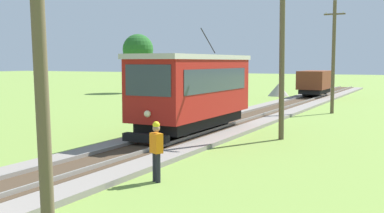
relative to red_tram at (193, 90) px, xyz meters
name	(u,v)px	position (x,y,z in m)	size (l,w,h in m)	color
red_tram	(193,90)	(0.00, 0.00, 0.00)	(2.60, 8.54, 4.79)	maroon
freight_car	(315,82)	(0.00, 25.91, -0.64)	(2.40, 5.20, 2.31)	brown
utility_pole_foreground	(41,67)	(3.99, -13.73, 1.22)	(1.40, 0.42, 6.63)	brown
utility_pole_near_tram	(282,43)	(3.99, 0.80, 2.15)	(1.40, 0.46, 8.49)	brown
utility_pole_mid	(333,56)	(3.99, 13.04, 1.69)	(1.40, 0.24, 7.57)	brown
gravel_pile	(278,90)	(-3.99, 27.26, -1.55)	(2.18, 2.18, 1.28)	#9E998E
track_worker	(156,149)	(2.91, -8.18, -1.21)	(0.45, 0.39, 1.78)	black
tree_left_near	(138,50)	(-19.86, 25.47, 2.67)	(3.46, 3.46, 6.62)	#4C3823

